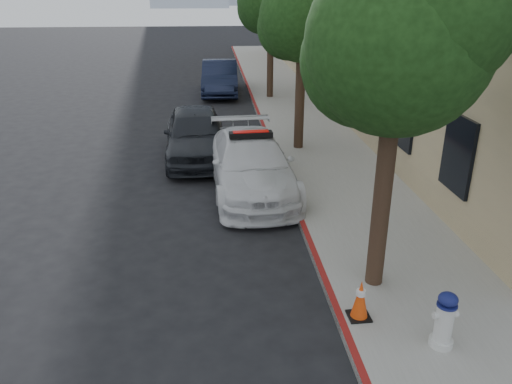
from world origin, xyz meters
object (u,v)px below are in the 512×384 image
object	(u,v)px
parked_car_far	(220,78)
fire_hydrant	(444,320)
police_car	(251,164)
traffic_cone	(360,299)
parked_car_mid	(196,134)

from	to	relation	value
parked_car_far	fire_hydrant	size ratio (longest dim) A/B	5.42
police_car	traffic_cone	size ratio (longest dim) A/B	7.71
fire_hydrant	police_car	bearing A→B (deg)	106.18
parked_car_mid	fire_hydrant	bearing A→B (deg)	-71.02
traffic_cone	fire_hydrant	bearing A→B (deg)	-37.12
police_car	parked_car_mid	bearing A→B (deg)	114.66
parked_car_far	traffic_cone	bearing A→B (deg)	-82.80
parked_car_mid	fire_hydrant	size ratio (longest dim) A/B	5.21
police_car	parked_car_far	distance (m)	12.77
police_car	fire_hydrant	distance (m)	6.94
traffic_cone	parked_car_mid	bearing A→B (deg)	107.63
parked_car_far	traffic_cone	size ratio (longest dim) A/B	7.26
fire_hydrant	traffic_cone	world-z (taller)	fire_hydrant
parked_car_mid	traffic_cone	distance (m)	9.03
police_car	parked_car_mid	world-z (taller)	police_car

